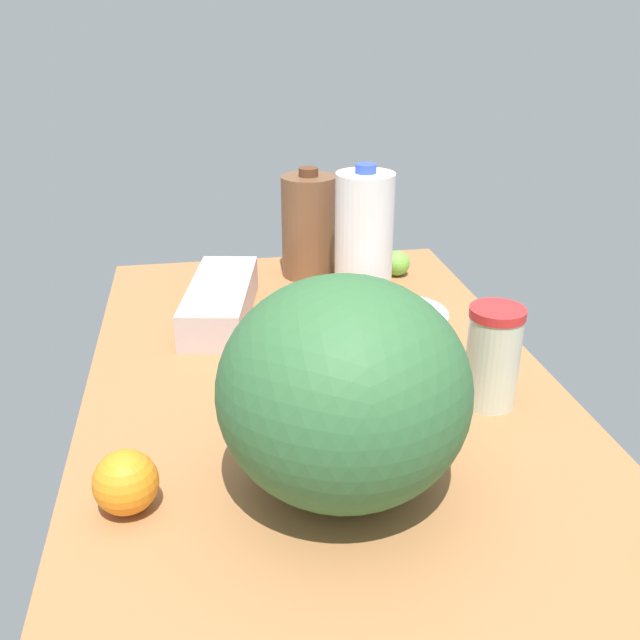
{
  "coord_description": "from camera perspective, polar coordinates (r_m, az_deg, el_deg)",
  "views": [
    {
      "loc": [
        102.81,
        -17.63,
        60.16
      ],
      "look_at": [
        0.0,
        0.0,
        13.0
      ],
      "focal_mm": 40.0,
      "sensor_mm": 36.0,
      "label": 1
    }
  ],
  "objects": [
    {
      "name": "countertop",
      "position": [
        1.2,
        0.0,
        -5.02
      ],
      "size": [
        120.0,
        76.0,
        3.0
      ],
      "primitive_type": "cube",
      "color": "#9F683D",
      "rests_on": "ground"
    },
    {
      "name": "tumbler_cup",
      "position": [
        1.1,
        13.66,
        -2.85
      ],
      "size": [
        8.33,
        8.33,
        15.92
      ],
      "color": "beige",
      "rests_on": "countertop"
    },
    {
      "name": "mixing_bowl",
      "position": [
        1.31,
        6.22,
        -0.39
      ],
      "size": [
        18.41,
        18.41,
        5.1
      ],
      "primitive_type": "cylinder",
      "color": "silver",
      "rests_on": "countertop"
    },
    {
      "name": "watermelon",
      "position": [
        0.86,
        1.91,
        -5.68
      ],
      "size": [
        30.89,
        30.89,
        28.07
      ],
      "primitive_type": "ellipsoid",
      "color": "#326436",
      "rests_on": "countertop"
    },
    {
      "name": "egg_carton",
      "position": [
        1.4,
        -7.97,
        1.53
      ],
      "size": [
        33.62,
        17.1,
        7.08
      ],
      "primitive_type": "cube",
      "rotation": [
        0.0,
        0.0,
        -0.19
      ],
      "color": "beige",
      "rests_on": "countertop"
    },
    {
      "name": "milk_jug",
      "position": [
        1.48,
        3.55,
        6.85
      ],
      "size": [
        12.03,
        12.03,
        27.4
      ],
      "color": "white",
      "rests_on": "countertop"
    },
    {
      "name": "chocolate_milk_jug",
      "position": [
        1.59,
        -0.9,
        7.52
      ],
      "size": [
        12.0,
        12.0,
        24.22
      ],
      "color": "brown",
      "rests_on": "countertop"
    },
    {
      "name": "orange_by_jug",
      "position": [
        0.91,
        -15.28,
        -12.41
      ],
      "size": [
        7.99,
        7.99,
        7.99
      ],
      "primitive_type": "sphere",
      "color": "orange",
      "rests_on": "countertop"
    },
    {
      "name": "lime_far_back",
      "position": [
        1.62,
        6.18,
        4.55
      ],
      "size": [
        5.75,
        5.75,
        5.75
      ],
      "primitive_type": "sphere",
      "color": "#6EB83E",
      "rests_on": "countertop"
    }
  ]
}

